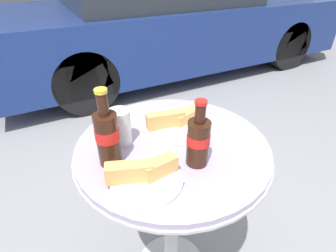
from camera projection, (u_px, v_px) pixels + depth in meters
The scene contains 7 objects.
bistro_table at pixel (172, 180), 0.99m from camera, with size 0.67×0.67×0.78m.
cola_bottle_left at pixel (107, 135), 0.76m from camera, with size 0.07×0.07×0.25m.
cola_bottle_right at pixel (198, 140), 0.76m from camera, with size 0.07×0.07×0.21m.
drinking_glass at pixel (120, 128), 0.87m from camera, with size 0.07×0.07×0.12m.
lunch_plate_near at pixel (176, 123), 0.97m from camera, with size 0.25×0.25×0.07m.
lunch_plate_far at pixel (145, 175), 0.73m from camera, with size 0.21×0.20×0.07m.
parked_car at pixel (168, 20), 3.46m from camera, with size 4.39×1.85×1.31m.
Camera 1 is at (-0.34, -0.63, 1.31)m, focal length 28.00 mm.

